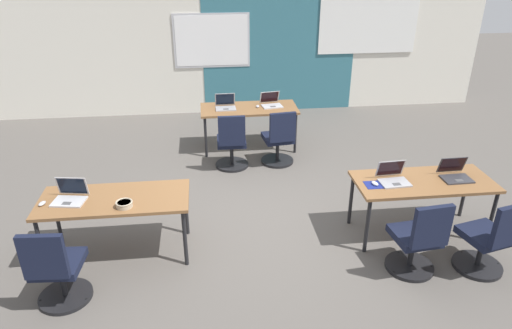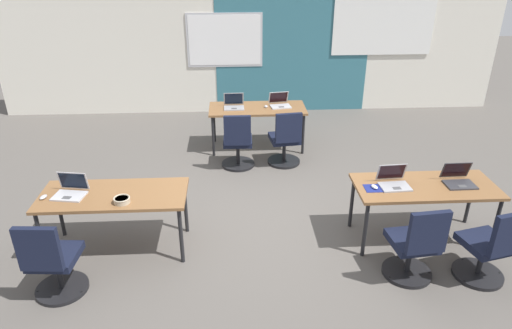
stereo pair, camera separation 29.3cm
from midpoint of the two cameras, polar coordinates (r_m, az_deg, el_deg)
name	(u,v)px [view 1 (the left image)]	position (r m, az deg, el deg)	size (l,w,h in m)	color
ground_plane	(266,215)	(6.02, -0.09, -6.30)	(24.00, 24.00, 0.00)	#56514C
back_wall_assembly	(241,42)	(9.44, -2.82, 14.94)	(10.00, 0.27, 2.80)	silver
desk_near_left	(115,203)	(5.27, -18.65, -4.53)	(1.60, 0.70, 0.72)	brown
desk_near_right	(423,185)	(5.64, 18.62, -2.43)	(1.60, 0.70, 0.72)	brown
desk_far_center	(249,111)	(7.71, -1.97, 6.63)	(1.60, 0.70, 0.72)	brown
laptop_near_left_end	(70,196)	(5.34, -23.54, -3.62)	(0.37, 0.33, 0.24)	#B7B7BC
mouse_near_left_end	(42,203)	(5.38, -26.42, -4.37)	(0.09, 0.11, 0.03)	#B2B2B7
chair_near_left_end	(57,272)	(4.93, -25.08, -12.04)	(0.52, 0.55, 0.92)	black
laptop_near_right_inner	(393,178)	(5.46, 15.18, -1.60)	(0.35, 0.32, 0.23)	#9E9EA3
mousepad_near_right_inner	(375,185)	(5.35, 13.00, -2.50)	(0.22, 0.19, 0.00)	navy
mouse_near_right_inner	(375,183)	(5.34, 13.02, -2.32)	(0.08, 0.11, 0.03)	silver
chair_near_right_inner	(417,243)	(5.10, 17.83, -9.27)	(0.52, 0.56, 0.92)	black
laptop_far_left	(225,105)	(7.67, -4.91, 7.32)	(0.33, 0.29, 0.23)	#9E9EA3
chair_far_left	(232,146)	(7.09, -4.21, 2.33)	(0.52, 0.54, 0.92)	black
laptop_far_right	(271,103)	(7.77, 0.81, 7.64)	(0.37, 0.36, 0.23)	#B7B7BC
mouse_far_right	(258,106)	(7.70, -0.90, 7.23)	(0.06, 0.10, 0.03)	#B2B2B7
chair_far_right	(279,142)	(7.21, 1.70, 2.79)	(0.52, 0.56, 0.92)	black
laptop_near_right_end	(455,174)	(5.77, 22.14, -1.11)	(0.34, 0.31, 0.23)	#333338
chair_near_right_end	(489,242)	(5.38, 25.54, -8.71)	(0.53, 0.58, 0.92)	black
snack_bowl	(124,204)	(5.02, -17.65, -4.69)	(0.18, 0.18, 0.06)	tan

